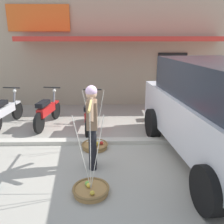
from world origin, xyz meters
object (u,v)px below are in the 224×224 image
at_px(fruit_basket_left_side, 95,145).
at_px(motorcycle_third_in_row, 91,114).
at_px(fruit_vendor, 92,122).
at_px(parked_truck, 222,111).
at_px(fruit_basket_right_side, 91,189).
at_px(wooden_crate, 154,115).
at_px(motorcycle_second_in_row, 47,111).
at_px(motorcycle_nearest_shop, 6,112).

height_order(fruit_basket_left_side, motorcycle_third_in_row, fruit_basket_left_side).
bearing_deg(fruit_vendor, parked_truck, 3.24).
distance_m(fruit_basket_right_side, parked_truck, 2.97).
distance_m(motorcycle_third_in_row, wooden_crate, 2.15).
relative_size(fruit_vendor, motorcycle_second_in_row, 0.96).
bearing_deg(fruit_basket_left_side, wooden_crate, 47.97).
height_order(fruit_basket_right_side, motorcycle_third_in_row, fruit_basket_right_side).
relative_size(fruit_vendor, fruit_basket_left_side, 1.19).
bearing_deg(motorcycle_second_in_row, fruit_basket_right_side, -65.75).
xyz_separation_m(fruit_basket_right_side, motorcycle_nearest_shop, (-2.71, 3.30, 0.38)).
relative_size(motorcycle_nearest_shop, motorcycle_third_in_row, 1.00).
xyz_separation_m(fruit_basket_left_side, wooden_crate, (1.82, 2.02, 0.08)).
bearing_deg(fruit_basket_left_side, parked_truck, -15.27).
height_order(parked_truck, wooden_crate, parked_truck).
relative_size(fruit_vendor, wooden_crate, 3.93).
xyz_separation_m(parked_truck, wooden_crate, (-0.78, 2.73, -0.97)).
distance_m(fruit_basket_right_side, motorcycle_third_in_row, 2.99).
height_order(motorcycle_nearest_shop, motorcycle_third_in_row, same).
relative_size(motorcycle_second_in_row, wooden_crate, 4.11).
relative_size(fruit_basket_right_side, motorcycle_nearest_shop, 0.80).
relative_size(fruit_basket_right_side, motorcycle_second_in_row, 0.80).
distance_m(fruit_basket_left_side, wooden_crate, 2.72).
bearing_deg(wooden_crate, motorcycle_second_in_row, -172.46).
bearing_deg(wooden_crate, fruit_vendor, -122.24).
height_order(fruit_vendor, motorcycle_second_in_row, fruit_vendor).
bearing_deg(motorcycle_third_in_row, motorcycle_second_in_row, 165.36).
xyz_separation_m(motorcycle_second_in_row, wooden_crate, (3.30, 0.44, -0.29)).
bearing_deg(fruit_vendor, fruit_basket_left_side, 90.37).
height_order(motorcycle_second_in_row, parked_truck, parked_truck).
relative_size(motorcycle_second_in_row, motorcycle_third_in_row, 0.99).
distance_m(fruit_vendor, parked_truck, 2.60).
height_order(fruit_vendor, wooden_crate, fruit_vendor).
bearing_deg(parked_truck, motorcycle_third_in_row, 144.80).
relative_size(fruit_vendor, motorcycle_third_in_row, 0.95).
bearing_deg(motorcycle_nearest_shop, fruit_basket_right_side, -50.56).
height_order(motorcycle_nearest_shop, parked_truck, parked_truck).
xyz_separation_m(fruit_vendor, motorcycle_nearest_shop, (-2.70, 2.43, -0.53)).
xyz_separation_m(fruit_basket_left_side, motorcycle_nearest_shop, (-2.70, 1.57, 0.38)).
xyz_separation_m(fruit_vendor, wooden_crate, (1.81, 2.88, -0.82)).
height_order(motorcycle_second_in_row, wooden_crate, motorcycle_second_in_row).
relative_size(fruit_vendor, motorcycle_nearest_shop, 0.95).
xyz_separation_m(fruit_basket_right_side, wooden_crate, (1.81, 3.74, 0.09)).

